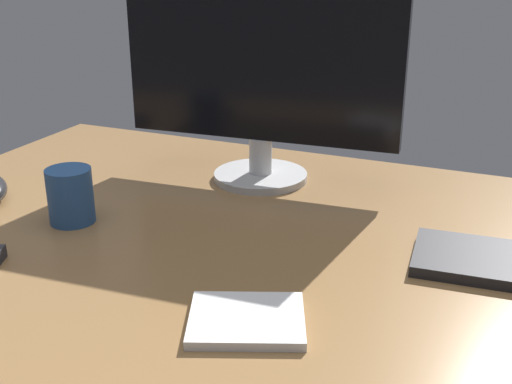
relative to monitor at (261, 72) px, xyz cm
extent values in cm
cube|color=olive|center=(15.05, -22.97, -20.75)|extent=(140.00, 84.00, 2.00)
cylinder|color=#B9B9B9|center=(0.00, 0.00, -19.10)|extent=(17.12, 17.12, 1.30)
cylinder|color=#B9B9B9|center=(0.00, 0.00, -15.17)|extent=(4.17, 4.17, 6.57)
cube|color=black|center=(0.00, 0.00, 2.47)|extent=(49.52, 5.85, 28.71)
cylinder|color=#28518C|center=(-19.56, -29.17, -15.43)|extent=(7.00, 7.00, 8.66)
cube|color=silver|center=(17.13, -45.15, -19.19)|extent=(16.21, 14.91, 1.12)
camera|label=1|loc=(42.83, -102.88, 20.93)|focal=45.25mm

